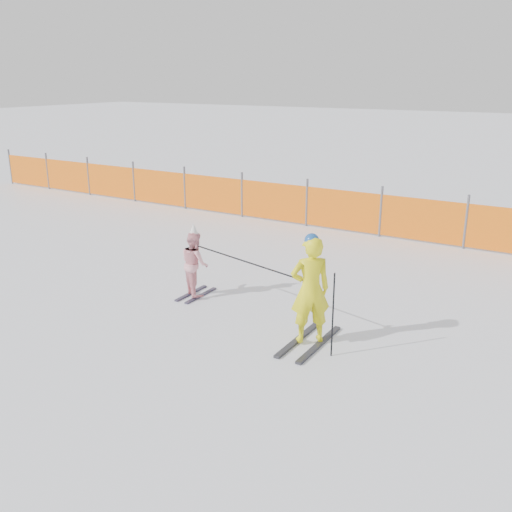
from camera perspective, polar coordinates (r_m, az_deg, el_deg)
The scene contains 5 objects.
ground at distance 9.15m, azimuth -1.63°, elevation -6.79°, with size 120.00×120.00×0.00m, color white.
adult at distance 8.24m, azimuth 5.44°, elevation -3.41°, with size 0.69×1.37×1.68m.
child at distance 10.15m, azimuth -6.13°, elevation -0.68°, with size 0.71×0.87×1.34m.
ski_poles at distance 8.67m, azimuth 1.70°, elevation -2.23°, with size 2.94×0.88×1.24m.
safety_fence at distance 16.57m, azimuth -4.80°, elevation 6.30°, with size 17.87×0.06×1.25m.
Camera 1 is at (4.52, -7.00, 3.77)m, focal length 40.00 mm.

